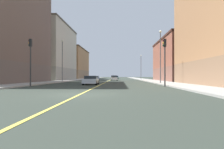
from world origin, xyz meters
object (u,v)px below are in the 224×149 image
object	(u,v)px
street_lamp_right_near	(62,57)
car_white	(114,78)
building_left_mid	(184,60)
street_lamp_left_far	(141,65)
street_lamp_left_near	(160,52)
car_teal	(116,77)
car_silver	(91,80)
building_right_distant	(72,64)
traffic_light_left_near	(165,55)
building_right_midblock	(49,53)
traffic_light_right_near	(30,55)
car_blue	(96,78)

from	to	relation	value
street_lamp_right_near	car_white	world-z (taller)	street_lamp_right_near
building_left_mid	street_lamp_left_far	size ratio (longest dim) A/B	3.07
street_lamp_left_near	car_teal	size ratio (longest dim) A/B	1.73
building_left_mid	car_teal	world-z (taller)	building_left_mid
car_silver	building_right_distant	bearing A→B (deg)	105.68
traffic_light_left_near	car_white	size ratio (longest dim) A/B	1.34
street_lamp_left_far	building_left_mid	bearing A→B (deg)	-52.32
building_right_midblock	street_lamp_left_far	size ratio (longest dim) A/B	3.25
street_lamp_right_near	street_lamp_left_near	bearing A→B (deg)	-27.92
traffic_light_right_near	car_white	xyz separation A→B (m)	(9.01, 30.58, -2.99)
car_blue	car_white	bearing A→B (deg)	-42.70
street_lamp_left_far	car_blue	distance (m)	13.59
building_right_distant	car_silver	world-z (taller)	building_right_distant
car_white	car_silver	size ratio (longest dim) A/B	0.96
street_lamp_right_near	traffic_light_right_near	bearing A→B (deg)	-86.70
car_blue	car_silver	world-z (taller)	car_silver
traffic_light_right_near	street_lamp_left_near	xyz separation A→B (m)	(16.63, 7.73, 1.29)
street_lamp_left_near	traffic_light_left_near	bearing A→B (deg)	-97.49
building_right_midblock	street_lamp_left_near	distance (m)	38.25
traffic_light_right_near	street_lamp_left_far	bearing A→B (deg)	65.36
building_left_mid	car_silver	xyz separation A→B (m)	(-18.95, -20.04, -4.31)
traffic_light_left_near	street_lamp_left_near	xyz separation A→B (m)	(1.02, 7.73, 1.35)
building_right_distant	car_blue	distance (m)	30.86
car_blue	car_white	xyz separation A→B (m)	(5.39, -4.97, 0.04)
traffic_light_right_near	street_lamp_left_far	size ratio (longest dim) A/B	0.78
street_lamp_left_far	car_silver	world-z (taller)	street_lamp_left_far
building_left_mid	car_blue	world-z (taller)	building_left_mid
street_lamp_left_far	car_silver	bearing A→B (deg)	-107.90
street_lamp_left_near	car_white	xyz separation A→B (m)	(-7.63, 22.84, -4.27)
traffic_light_right_near	car_white	world-z (taller)	traffic_light_right_near
street_lamp_right_near	car_white	xyz separation A→B (m)	(9.99, 13.51, -4.41)
car_blue	car_white	size ratio (longest dim) A/B	1.11
traffic_light_left_near	car_silver	xyz separation A→B (m)	(-9.13, 4.82, -2.95)
building_left_mid	car_white	world-z (taller)	building_left_mid
traffic_light_right_near	car_teal	xyz separation A→B (m)	(9.09, 58.15, -3.02)
building_right_distant	car_white	xyz separation A→B (m)	(18.79, -32.18, -5.60)
car_teal	car_blue	distance (m)	23.26
traffic_light_left_near	car_silver	bearing A→B (deg)	152.20
building_right_midblock	car_blue	xyz separation A→B (m)	(13.40, 0.31, -7.34)
building_left_mid	building_right_midblock	world-z (taller)	building_right_midblock
street_lamp_left_near	car_silver	distance (m)	11.41
car_white	building_left_mid	bearing A→B (deg)	-19.19
building_right_distant	street_lamp_right_near	distance (m)	46.55
building_right_distant	building_right_midblock	bearing A→B (deg)	-90.00
street_lamp_right_near	street_lamp_left_far	bearing A→B (deg)	47.45
street_lamp_left_far	car_blue	xyz separation A→B (m)	(-13.01, -0.71, -3.86)
car_silver	traffic_light_right_near	bearing A→B (deg)	-143.38
building_left_mid	car_teal	distance (m)	37.34
street_lamp_right_near	car_silver	bearing A→B (deg)	-58.66
traffic_light_left_near	car_blue	size ratio (longest dim) A/B	1.21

